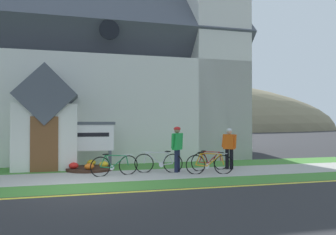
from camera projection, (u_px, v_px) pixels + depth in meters
name	position (u px, v px, depth m)	size (l,w,h in m)	color
ground	(80.00, 169.00, 13.35)	(140.00, 140.00, 0.00)	#2B2B2D
sidewalk_slab	(117.00, 176.00, 11.53)	(32.00, 2.37, 0.01)	#A8A59E
grass_verge	(124.00, 186.00, 9.69)	(32.00, 1.44, 0.01)	#427F33
church_lawn	(111.00, 167.00, 13.67)	(24.00, 2.06, 0.01)	#427F33
curb_paint_stripe	(128.00, 192.00, 8.85)	(28.00, 0.16, 0.01)	yellow
church_building	(111.00, 74.00, 18.92)	(14.67, 10.88, 13.72)	silver
church_sign	(90.00, 138.00, 13.36)	(2.07, 0.23, 1.89)	#474C56
flower_bed	(90.00, 168.00, 12.88)	(1.81, 1.81, 0.34)	#382319
bicycle_black	(159.00, 163.00, 12.27)	(1.74, 0.52, 0.83)	black
bicycle_green	(209.00, 164.00, 11.91)	(1.69, 0.44, 0.83)	black
bicycle_red	(114.00, 165.00, 11.59)	(1.70, 0.37, 0.80)	black
bicycle_yellow	(210.00, 161.00, 12.88)	(1.68, 0.31, 0.80)	black
cyclist_in_orange_jersey	(229.00, 146.00, 13.15)	(0.44, 0.67, 1.63)	black
cyclist_in_yellow_jersey	(177.00, 145.00, 12.36)	(0.55, 0.54, 1.71)	#191E38
roadside_conifer	(211.00, 85.00, 21.90)	(4.04, 4.04, 6.85)	#3D2D1E
distant_hill	(105.00, 131.00, 68.17)	(109.25, 39.54, 23.60)	#847A5B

